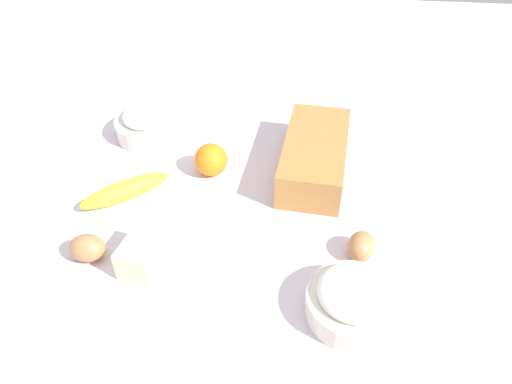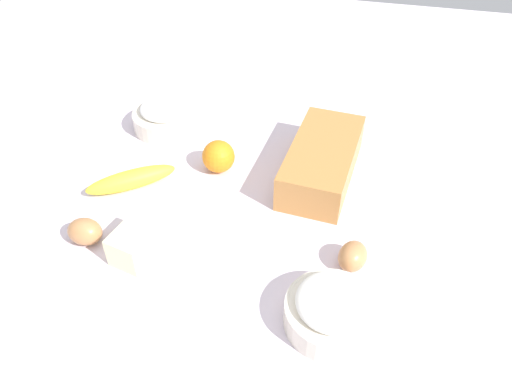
{
  "view_description": "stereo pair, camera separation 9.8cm",
  "coord_description": "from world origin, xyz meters",
  "px_view_note": "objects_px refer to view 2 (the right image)",
  "views": [
    {
      "loc": [
        0.74,
        0.08,
        0.68
      ],
      "look_at": [
        0.0,
        0.0,
        0.04
      ],
      "focal_mm": 34.95,
      "sensor_mm": 36.0,
      "label": 1
    },
    {
      "loc": [
        0.72,
        0.17,
        0.68
      ],
      "look_at": [
        0.0,
        0.0,
        0.04
      ],
      "focal_mm": 34.95,
      "sensor_mm": 36.0,
      "label": 2
    }
  ],
  "objects_px": {
    "flour_bowl": "(332,310)",
    "butter_block": "(136,243)",
    "loaf_pan": "(322,160)",
    "egg_beside_bowl": "(85,231)",
    "egg_near_butter": "(353,256)",
    "sugar_bowl": "(165,116)",
    "banana": "(130,181)",
    "orange_fruit": "(219,156)"
  },
  "relations": [
    {
      "from": "flour_bowl",
      "to": "banana",
      "type": "xyz_separation_m",
      "value": [
        -0.23,
        -0.45,
        -0.01
      ]
    },
    {
      "from": "sugar_bowl",
      "to": "egg_beside_bowl",
      "type": "bearing_deg",
      "value": -0.59
    },
    {
      "from": "loaf_pan",
      "to": "sugar_bowl",
      "type": "distance_m",
      "value": 0.41
    },
    {
      "from": "loaf_pan",
      "to": "sugar_bowl",
      "type": "bearing_deg",
      "value": -98.62
    },
    {
      "from": "banana",
      "to": "flour_bowl",
      "type": "bearing_deg",
      "value": 62.54
    },
    {
      "from": "sugar_bowl",
      "to": "egg_near_butter",
      "type": "xyz_separation_m",
      "value": [
        0.34,
        0.48,
        -0.01
      ]
    },
    {
      "from": "orange_fruit",
      "to": "banana",
      "type": "bearing_deg",
      "value": -56.99
    },
    {
      "from": "sugar_bowl",
      "to": "orange_fruit",
      "type": "bearing_deg",
      "value": 53.69
    },
    {
      "from": "loaf_pan",
      "to": "butter_block",
      "type": "distance_m",
      "value": 0.42
    },
    {
      "from": "loaf_pan",
      "to": "egg_near_butter",
      "type": "distance_m",
      "value": 0.26
    },
    {
      "from": "orange_fruit",
      "to": "egg_beside_bowl",
      "type": "xyz_separation_m",
      "value": [
        0.27,
        -0.18,
        -0.01
      ]
    },
    {
      "from": "loaf_pan",
      "to": "flour_bowl",
      "type": "bearing_deg",
      "value": 15.46
    },
    {
      "from": "banana",
      "to": "egg_beside_bowl",
      "type": "xyz_separation_m",
      "value": [
        0.16,
        -0.02,
        0.01
      ]
    },
    {
      "from": "loaf_pan",
      "to": "banana",
      "type": "bearing_deg",
      "value": -65.3
    },
    {
      "from": "orange_fruit",
      "to": "butter_block",
      "type": "height_order",
      "value": "orange_fruit"
    },
    {
      "from": "banana",
      "to": "egg_near_butter",
      "type": "relative_size",
      "value": 2.98
    },
    {
      "from": "loaf_pan",
      "to": "banana",
      "type": "distance_m",
      "value": 0.41
    },
    {
      "from": "butter_block",
      "to": "egg_near_butter",
      "type": "relative_size",
      "value": 1.41
    },
    {
      "from": "banana",
      "to": "egg_near_butter",
      "type": "bearing_deg",
      "value": 77.4
    },
    {
      "from": "flour_bowl",
      "to": "butter_block",
      "type": "relative_size",
      "value": 1.69
    },
    {
      "from": "butter_block",
      "to": "sugar_bowl",
      "type": "bearing_deg",
      "value": -165.82
    },
    {
      "from": "egg_near_butter",
      "to": "egg_beside_bowl",
      "type": "xyz_separation_m",
      "value": [
        0.06,
        -0.49,
        0.0
      ]
    },
    {
      "from": "flour_bowl",
      "to": "butter_block",
      "type": "height_order",
      "value": "flour_bowl"
    },
    {
      "from": "butter_block",
      "to": "loaf_pan",
      "type": "bearing_deg",
      "value": 136.33
    },
    {
      "from": "loaf_pan",
      "to": "egg_beside_bowl",
      "type": "relative_size",
      "value": 4.43
    },
    {
      "from": "loaf_pan",
      "to": "butter_block",
      "type": "xyz_separation_m",
      "value": [
        0.31,
        -0.29,
        -0.01
      ]
    },
    {
      "from": "sugar_bowl",
      "to": "orange_fruit",
      "type": "distance_m",
      "value": 0.22
    },
    {
      "from": "orange_fruit",
      "to": "egg_beside_bowl",
      "type": "bearing_deg",
      "value": -33.71
    },
    {
      "from": "loaf_pan",
      "to": "sugar_bowl",
      "type": "relative_size",
      "value": 1.87
    },
    {
      "from": "flour_bowl",
      "to": "egg_beside_bowl",
      "type": "relative_size",
      "value": 2.31
    },
    {
      "from": "flour_bowl",
      "to": "banana",
      "type": "relative_size",
      "value": 0.8
    },
    {
      "from": "loaf_pan",
      "to": "orange_fruit",
      "type": "distance_m",
      "value": 0.22
    },
    {
      "from": "flour_bowl",
      "to": "sugar_bowl",
      "type": "relative_size",
      "value": 0.98
    },
    {
      "from": "sugar_bowl",
      "to": "butter_block",
      "type": "bearing_deg",
      "value": 14.18
    },
    {
      "from": "flour_bowl",
      "to": "loaf_pan",
      "type": "bearing_deg",
      "value": -169.64
    },
    {
      "from": "banana",
      "to": "loaf_pan",
      "type": "bearing_deg",
      "value": 109.6
    },
    {
      "from": "flour_bowl",
      "to": "butter_block",
      "type": "distance_m",
      "value": 0.37
    },
    {
      "from": "flour_bowl",
      "to": "egg_near_butter",
      "type": "height_order",
      "value": "flour_bowl"
    },
    {
      "from": "loaf_pan",
      "to": "egg_near_butter",
      "type": "xyz_separation_m",
      "value": [
        0.24,
        0.09,
        -0.02
      ]
    },
    {
      "from": "flour_bowl",
      "to": "sugar_bowl",
      "type": "height_order",
      "value": "same"
    },
    {
      "from": "butter_block",
      "to": "egg_near_butter",
      "type": "distance_m",
      "value": 0.39
    },
    {
      "from": "flour_bowl",
      "to": "sugar_bowl",
      "type": "xyz_separation_m",
      "value": [
        -0.47,
        -0.46,
        -0.0
      ]
    }
  ]
}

